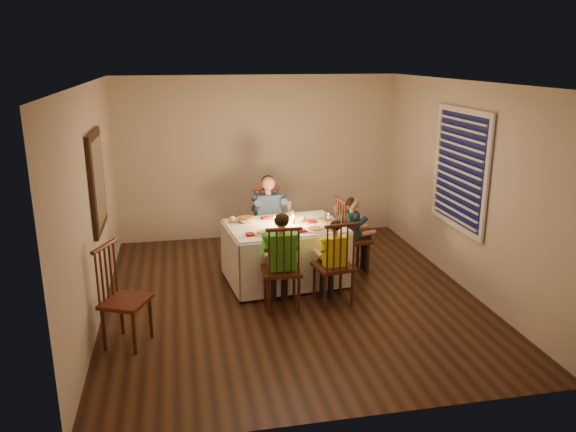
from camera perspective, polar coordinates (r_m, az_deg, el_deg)
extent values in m
plane|color=black|center=(7.08, 0.25, -8.11)|extent=(5.00, 5.00, 0.00)
cube|color=beige|center=(6.59, -19.26, 1.09)|extent=(0.02, 5.00, 2.60)
cube|color=beige|center=(7.43, 17.54, 2.88)|extent=(0.02, 5.00, 2.60)
cube|color=beige|center=(9.06, -2.94, 5.91)|extent=(4.50, 0.02, 2.60)
plane|color=white|center=(6.46, 0.28, 13.40)|extent=(5.00, 5.00, 0.00)
cube|color=white|center=(7.27, -0.32, -1.05)|extent=(1.56, 1.20, 0.04)
cube|color=white|center=(7.87, -1.49, -2.53)|extent=(1.48, 0.19, 0.72)
cube|color=white|center=(6.92, 1.03, -5.21)|extent=(1.48, 0.19, 0.72)
cube|color=white|center=(7.63, 4.97, -3.19)|extent=(0.15, 1.07, 0.72)
cube|color=white|center=(7.21, -5.91, -4.39)|extent=(0.15, 1.07, 0.72)
cylinder|color=silver|center=(7.58, -0.99, -0.11)|extent=(0.29, 0.29, 0.02)
cylinder|color=silver|center=(6.90, -2.43, -1.77)|extent=(0.29, 0.29, 0.02)
cylinder|color=silver|center=(7.04, 2.80, -1.40)|extent=(0.29, 0.29, 0.02)
cylinder|color=silver|center=(7.44, 3.76, -0.45)|extent=(0.29, 0.29, 0.02)
cylinder|color=white|center=(7.23, -0.95, -0.58)|extent=(0.06, 0.06, 0.10)
cylinder|color=white|center=(7.29, 0.51, -0.45)|extent=(0.06, 0.06, 0.10)
sphere|color=yellow|center=(7.39, -5.69, -0.33)|extent=(0.09, 0.09, 0.09)
sphere|color=orange|center=(7.39, 1.55, -0.30)|extent=(0.08, 0.08, 0.08)
imported|color=silver|center=(7.40, -4.26, -0.40)|extent=(0.26, 0.26, 0.06)
cube|color=black|center=(6.83, -18.85, 3.37)|extent=(0.05, 0.95, 1.15)
cube|color=white|center=(6.83, -18.62, 3.38)|extent=(0.01, 0.78, 0.98)
cube|color=black|center=(7.47, 17.17, 4.55)|extent=(0.01, 1.20, 1.40)
cube|color=white|center=(7.46, 17.07, 4.54)|extent=(0.03, 1.34, 1.54)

